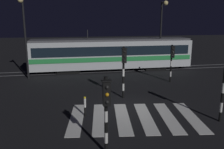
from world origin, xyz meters
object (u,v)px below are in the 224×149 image
Objects in this scene: traffic_light_kerb_mid_left at (106,105)px; traffic_light_corner_far_right at (172,58)px; tram at (112,53)px; bollard_island_edge at (85,106)px; street_lamp_trackside_right at (162,27)px; traffic_light_median_centre at (124,65)px; street_lamp_trackside_left at (24,29)px.

traffic_light_kerb_mid_left is 12.20m from traffic_light_corner_far_right.
tram is (-3.96, 5.60, -0.31)m from traffic_light_corner_far_right.
traffic_light_corner_far_right reaches higher than bollard_island_edge.
traffic_light_corner_far_right is 5.07m from street_lamp_trackside_right.
street_lamp_trackside_left is (-7.02, 6.49, 2.09)m from traffic_light_median_centre.
traffic_light_corner_far_right is at bearing 34.42° from traffic_light_median_centre.
traffic_light_kerb_mid_left is 4.26m from bollard_island_edge.
bollard_island_edge is at bearing -64.84° from street_lamp_trackside_left.
street_lamp_trackside_left is 12.83m from street_lamp_trackside_right.
traffic_light_kerb_mid_left is at bearing -119.18° from street_lamp_trackside_right.
traffic_light_median_centre is 9.02m from tram.
tram is at bearing 84.06° from traffic_light_median_centre.
bollard_island_edge is (4.25, -9.05, -3.81)m from street_lamp_trackside_left.
street_lamp_trackside_left is at bearing -174.20° from street_lamp_trackside_right.
traffic_light_corner_far_right is at bearing 37.69° from bollard_island_edge.
traffic_light_kerb_mid_left is 0.45× the size of street_lamp_trackside_left.
traffic_light_median_centre reaches higher than bollard_island_edge.
traffic_light_kerb_mid_left is 2.79× the size of bollard_island_edge.
bollard_island_edge is (-2.77, -2.57, -1.72)m from traffic_light_median_centre.
traffic_light_corner_far_right is 2.81× the size of bollard_island_edge.
street_lamp_trackside_right reaches higher than bollard_island_edge.
traffic_light_kerb_mid_left is at bearing -125.88° from traffic_light_corner_far_right.
street_lamp_trackside_right is at bearing 79.21° from traffic_light_corner_far_right.
traffic_light_median_centre is at bearing -95.94° from tram.
traffic_light_kerb_mid_left is 0.45× the size of street_lamp_trackside_right.
street_lamp_trackside_left is 10.70m from bollard_island_edge.
traffic_light_corner_far_right is 0.46× the size of street_lamp_trackside_left.
traffic_light_median_centre reaches higher than traffic_light_corner_far_right.
traffic_light_kerb_mid_left reaches higher than bollard_island_edge.
traffic_light_median_centre is at bearing 42.82° from bollard_island_edge.
traffic_light_kerb_mid_left is 15.81m from tram.
street_lamp_trackside_right is at bearing 60.82° from traffic_light_kerb_mid_left.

